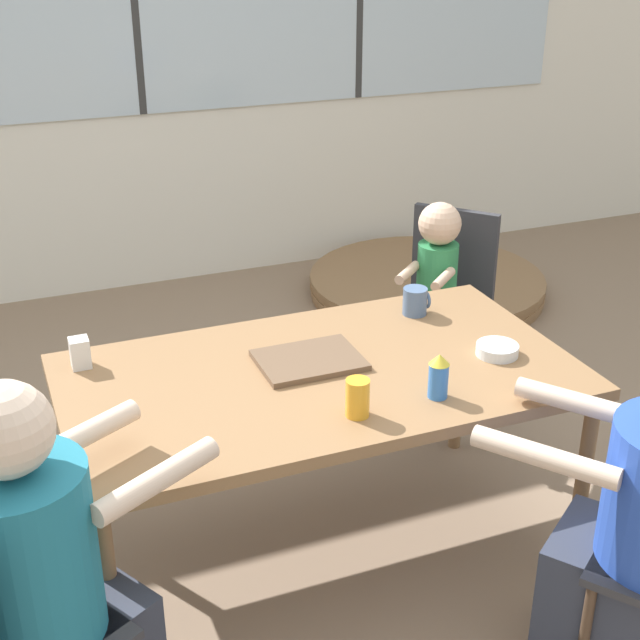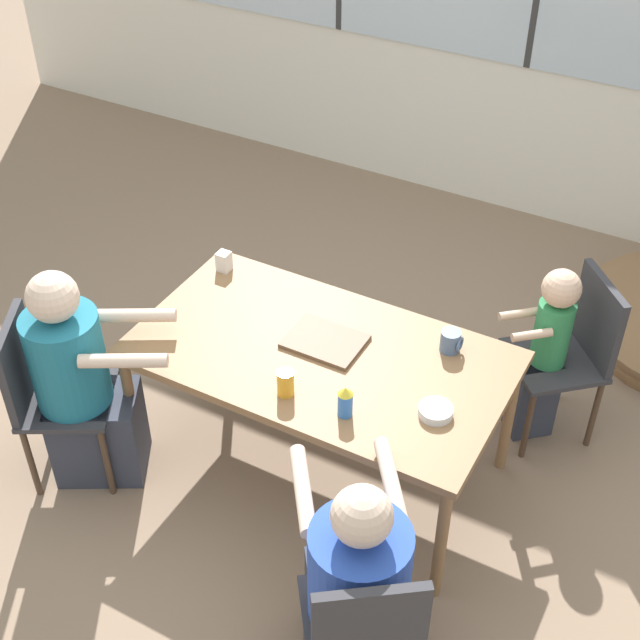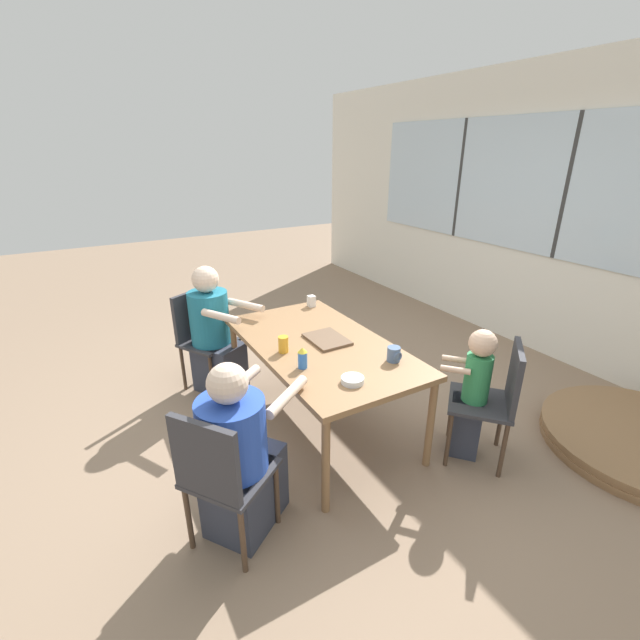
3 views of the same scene
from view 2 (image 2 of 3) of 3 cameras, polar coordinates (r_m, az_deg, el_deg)
The scene contains 14 objects.
ground_plane at distance 4.34m, azimuth 0.00°, elevation -9.11°, with size 16.00×16.00×0.00m, color #8C725B.
dining_table at distance 3.88m, azimuth 0.00°, elevation -2.71°, with size 1.63×0.90×0.70m.
chair_for_woman_green_shirt at distance 3.19m, azimuth 2.85°, elevation -19.18°, with size 0.56×0.56×0.87m.
chair_for_man_blue_shirt at distance 4.14m, azimuth -17.26°, elevation -4.08°, with size 0.55×0.55×0.87m.
chair_for_toddler at distance 4.34m, azimuth 16.01°, elevation -1.51°, with size 0.56×0.56×0.87m.
person_woman_green_shirt at distance 3.33m, azimuth 2.32°, elevation -17.15°, with size 0.66×0.72×1.06m.
person_man_blue_shirt at distance 4.11m, azimuth -14.97°, elevation -4.24°, with size 0.68×0.58×1.13m.
person_toddler at distance 4.30m, azimuth 14.13°, elevation -2.20°, with size 0.34×0.33×0.96m.
food_tray_dark at distance 3.89m, azimuth 0.32°, elevation -1.36°, with size 0.33×0.25×0.02m.
coffee_mug at distance 3.87m, azimuth 8.38°, elevation -1.35°, with size 0.09×0.09×0.10m.
sippy_cup at distance 3.52m, azimuth 1.63°, elevation -5.21°, with size 0.06×0.06×0.14m.
juice_glass at distance 3.62m, azimuth -2.22°, elevation -4.05°, with size 0.07×0.07×0.12m.
milk_carton_small at distance 4.32m, azimuth -6.17°, elevation 3.75°, with size 0.06×0.06×0.10m.
bowl_white_shallow at distance 3.59m, azimuth 7.42°, elevation -5.80°, with size 0.14×0.14×0.04m.
Camera 2 is at (1.39, -2.55, 3.22)m, focal length 50.00 mm.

